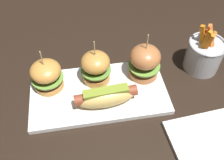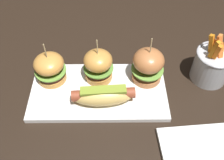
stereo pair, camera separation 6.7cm
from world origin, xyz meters
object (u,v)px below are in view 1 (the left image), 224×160
(platter_main, at_px, (99,93))
(slider_left, at_px, (47,75))
(slider_center, at_px, (95,67))
(side_plate, at_px, (212,147))
(fries_bucket, at_px, (204,54))
(hot_dog, at_px, (106,96))
(slider_right, at_px, (145,62))

(platter_main, height_order, slider_left, slider_left)
(platter_main, bearing_deg, slider_center, 92.93)
(slider_left, height_order, side_plate, slider_left)
(fries_bucket, height_order, side_plate, fries_bucket)
(hot_dog, distance_m, slider_center, 0.09)
(hot_dog, bearing_deg, fries_bucket, 17.75)
(fries_bucket, bearing_deg, platter_main, -169.94)
(slider_center, bearing_deg, slider_left, -178.14)
(slider_left, relative_size, slider_right, 0.89)
(slider_right, height_order, fries_bucket, slider_right)
(slider_left, relative_size, side_plate, 0.72)
(hot_dog, height_order, slider_right, slider_right)
(slider_right, bearing_deg, platter_main, -162.72)
(slider_left, distance_m, slider_right, 0.27)
(hot_dog, height_order, slider_left, slider_left)
(slider_left, bearing_deg, side_plate, -33.14)
(hot_dog, relative_size, fries_bucket, 1.12)
(hot_dog, bearing_deg, platter_main, 110.01)
(fries_bucket, bearing_deg, slider_center, -178.11)
(platter_main, distance_m, slider_center, 0.07)
(slider_left, height_order, slider_center, slider_center)
(platter_main, relative_size, side_plate, 2.06)
(slider_center, bearing_deg, hot_dog, -78.79)
(fries_bucket, bearing_deg, slider_left, -178.12)
(hot_dog, distance_m, slider_right, 0.15)
(slider_right, xyz_separation_m, fries_bucket, (0.18, 0.01, -0.01))
(platter_main, height_order, slider_center, slider_center)
(platter_main, bearing_deg, slider_right, 17.28)
(slider_left, xyz_separation_m, slider_right, (0.27, 0.00, 0.01))
(platter_main, bearing_deg, hot_dog, -69.99)
(platter_main, xyz_separation_m, slider_right, (0.13, 0.04, 0.06))
(slider_right, distance_m, side_plate, 0.27)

